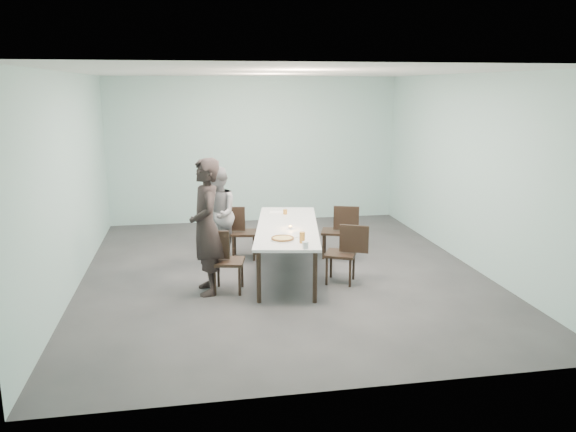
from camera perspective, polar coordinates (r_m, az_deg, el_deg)
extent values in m
plane|color=#333335|center=(8.71, -0.55, -5.72)|extent=(7.00, 7.00, 0.00)
cube|color=#9EC7C4|center=(11.79, -3.40, 6.69)|extent=(6.00, 0.02, 3.00)
cube|color=#9EC7C4|center=(5.00, 6.06, -2.13)|extent=(6.00, 0.02, 3.00)
cube|color=#9EC7C4|center=(8.40, -21.23, 3.24)|extent=(0.02, 7.00, 3.00)
cube|color=#9EC7C4|center=(9.32, 17.99, 4.38)|extent=(0.02, 7.00, 3.00)
cube|color=white|center=(8.25, -0.60, 14.42)|extent=(6.00, 7.00, 0.02)
cube|color=white|center=(8.48, -0.07, -1.11)|extent=(1.35, 2.72, 0.04)
cylinder|color=black|center=(7.43, -2.99, -6.22)|extent=(0.06, 0.06, 0.71)
cylinder|color=black|center=(9.76, -2.21, -1.48)|extent=(0.06, 0.06, 0.71)
cylinder|color=black|center=(7.42, 2.76, -6.23)|extent=(0.06, 0.06, 0.71)
cylinder|color=black|center=(9.76, 2.14, -1.49)|extent=(0.06, 0.06, 0.71)
cube|color=black|center=(7.84, -6.08, -4.64)|extent=(0.50, 0.50, 0.04)
cube|color=black|center=(7.80, -7.50, -2.93)|extent=(0.42, 0.12, 0.40)
cylinder|color=black|center=(7.78, -7.45, -6.57)|extent=(0.04, 0.04, 0.41)
cylinder|color=black|center=(8.10, -7.08, -5.77)|extent=(0.04, 0.04, 0.41)
cylinder|color=black|center=(7.74, -4.94, -6.63)|extent=(0.04, 0.04, 0.41)
cylinder|color=black|center=(8.05, -4.68, -5.81)|extent=(0.04, 0.04, 0.41)
cube|color=black|center=(9.33, -4.49, -1.71)|extent=(0.49, 0.49, 0.04)
cube|color=black|center=(9.29, -5.68, -0.28)|extent=(0.42, 0.11, 0.40)
cylinder|color=black|center=(9.25, -5.59, -3.33)|extent=(0.04, 0.04, 0.41)
cylinder|color=black|center=(9.57, -5.40, -2.76)|extent=(0.04, 0.04, 0.41)
cylinder|color=black|center=(9.22, -3.48, -3.34)|extent=(0.04, 0.04, 0.41)
cylinder|color=black|center=(9.55, -3.37, -2.76)|extent=(0.04, 0.04, 0.41)
cube|color=black|center=(8.19, 5.37, -3.85)|extent=(0.56, 0.56, 0.04)
cube|color=black|center=(8.10, 6.73, -2.32)|extent=(0.40, 0.21, 0.40)
cylinder|color=black|center=(8.39, 6.68, -5.07)|extent=(0.04, 0.04, 0.41)
cylinder|color=black|center=(8.07, 6.33, -5.80)|extent=(0.04, 0.04, 0.41)
cylinder|color=black|center=(8.44, 4.39, -4.91)|extent=(0.04, 0.04, 0.41)
cylinder|color=black|center=(8.13, 3.95, -5.63)|extent=(0.04, 0.04, 0.41)
cube|color=black|center=(9.41, 4.74, -1.60)|extent=(0.53, 0.53, 0.04)
cube|color=black|center=(9.34, 5.93, -0.21)|extent=(0.41, 0.17, 0.40)
cylinder|color=black|center=(9.63, 5.79, -2.67)|extent=(0.04, 0.04, 0.41)
cylinder|color=black|center=(9.30, 5.70, -3.24)|extent=(0.04, 0.04, 0.41)
cylinder|color=black|center=(9.64, 3.77, -2.60)|extent=(0.04, 0.04, 0.41)
cylinder|color=black|center=(9.32, 3.61, -3.16)|extent=(0.04, 0.04, 0.41)
imported|color=black|center=(7.71, -8.32, -1.09)|extent=(0.52, 0.73, 1.88)
imported|color=gray|center=(9.14, -7.22, 0.14)|extent=(0.64, 0.80, 1.55)
cylinder|color=white|center=(7.69, -0.55, -2.39)|extent=(0.34, 0.34, 0.01)
cylinder|color=#D5BB79|center=(7.68, -0.55, -2.30)|extent=(0.30, 0.30, 0.01)
torus|color=brown|center=(7.68, -0.55, -2.26)|extent=(0.32, 0.32, 0.03)
cylinder|color=white|center=(7.87, 0.59, -2.03)|extent=(0.18, 0.18, 0.01)
cylinder|color=#C17B2A|center=(7.52, 1.45, -2.20)|extent=(0.08, 0.08, 0.15)
cylinder|color=silver|center=(7.28, 1.78, -2.97)|extent=(0.08, 0.08, 0.09)
cylinder|color=silver|center=(8.27, 0.22, -1.20)|extent=(0.06, 0.06, 0.03)
cylinder|color=orange|center=(8.26, 0.22, -1.04)|extent=(0.04, 0.04, 0.01)
cylinder|color=#C17B2A|center=(9.21, -0.29, 0.43)|extent=(0.07, 0.07, 0.08)
cube|color=silver|center=(9.34, -0.96, 0.37)|extent=(0.33, 0.27, 0.01)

